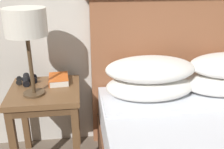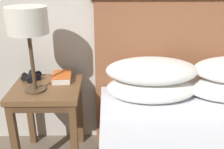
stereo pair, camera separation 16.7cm
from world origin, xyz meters
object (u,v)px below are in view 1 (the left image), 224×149
(table_lamp, at_px, (26,25))
(book_on_nightstand, at_px, (58,79))
(nightstand, at_px, (46,102))
(binoculars_pair, at_px, (27,80))

(table_lamp, xyz_separation_m, book_on_nightstand, (0.14, 0.17, -0.41))
(nightstand, height_order, table_lamp, table_lamp)
(table_lamp, xyz_separation_m, binoculars_pair, (-0.08, 0.19, -0.41))
(binoculars_pair, bearing_deg, table_lamp, -68.10)
(table_lamp, bearing_deg, nightstand, 51.45)
(nightstand, relative_size, book_on_nightstand, 3.08)
(book_on_nightstand, xyz_separation_m, binoculars_pair, (-0.22, 0.02, 0.00))
(nightstand, xyz_separation_m, book_on_nightstand, (0.09, 0.10, 0.12))
(table_lamp, relative_size, binoculars_pair, 3.22)
(table_lamp, height_order, book_on_nightstand, table_lamp)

